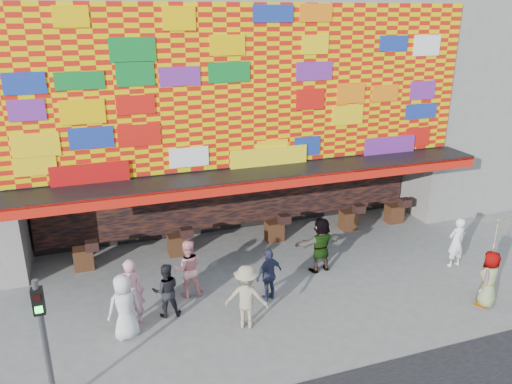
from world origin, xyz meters
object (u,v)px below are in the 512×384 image
ped_c (166,290)px  ped_f (321,245)px  ped_i (188,268)px  ped_g (489,279)px  parasol (497,234)px  signal_left (43,332)px  ped_a (124,307)px  ped_e (269,275)px  ped_b (131,292)px  ped_h (456,242)px  ped_d (247,297)px

ped_c → ped_f: bearing=-165.1°
ped_i → ped_g: bearing=162.7°
ped_g → parasol: parasol is taller
signal_left → parasol: size_ratio=1.62×
ped_a → signal_left: bearing=34.9°
ped_c → ped_a: bearing=33.0°
ped_i → ped_f: bearing=-173.4°
ped_c → ped_g: 8.83m
ped_c → parasol: 8.93m
signal_left → ped_e: size_ratio=1.91×
ped_f → parasol: parasol is taller
ped_a → ped_e: bearing=170.5°
ped_b → ped_e: bearing=-171.8°
ped_e → ped_f: bearing=-176.3°
ped_g → ped_i: bearing=-55.1°
ped_a → ped_g: ped_a is taller
signal_left → ped_c: signal_left is taller
ped_c → ped_b: bearing=7.4°
signal_left → ped_a: (1.64, 2.01, -1.00)m
ped_f → ped_i: 4.23m
ped_e → ped_f: 2.38m
ped_g → ped_h: size_ratio=0.99×
signal_left → ped_f: bearing=24.5°
ped_b → ped_i: size_ratio=1.08×
ped_b → ped_g: ped_b is taller
ped_i → ped_b: bearing=33.0°
signal_left → ped_b: (1.86, 2.58, -0.94)m
ped_a → ped_i: ped_a is taller
ped_c → ped_h: 9.22m
ped_d → ped_a: bearing=15.1°
ped_h → ped_g: bearing=67.8°
ped_d → ped_i: 2.29m
ped_c → ped_i: bearing=-128.3°
ped_i → ped_e: bearing=160.6°
ped_b → ped_i: bearing=-142.6°
ped_b → ped_e: 3.77m
ped_a → parasol: size_ratio=0.93×
ped_a → ped_c: (1.13, 0.61, -0.10)m
ped_i → parasol: (7.73, -3.23, 1.29)m
ped_a → ped_b: bearing=-127.9°
ped_d → ped_b: bearing=3.5°
signal_left → ped_h: 12.26m
ped_a → ped_b: ped_b is taller
ped_e → parasol: 6.21m
ped_e → ped_h: ped_h is taller
signal_left → ped_a: bearing=50.9°
signal_left → ped_b: size_ratio=1.62×
signal_left → ped_g: (11.25, 0.21, -1.05)m
ped_b → ped_h: ped_b is taller
signal_left → ped_d: (4.63, 1.44, -0.99)m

